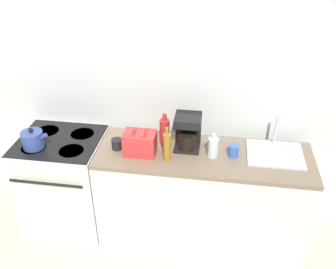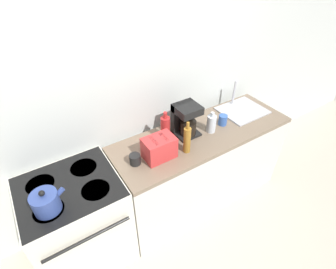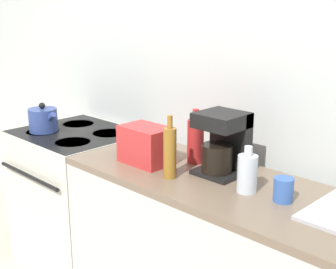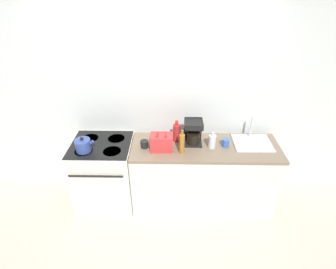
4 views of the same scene
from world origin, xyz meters
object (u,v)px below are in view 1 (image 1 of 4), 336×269
(coffee_maker, at_px, (188,130))
(cup_blue, at_px, (234,151))
(stove, at_px, (66,180))
(bottle_clear, at_px, (213,147))
(bottle_red, at_px, (165,131))
(cup_black, at_px, (117,144))
(kettle, at_px, (33,139))
(bottle_amber, at_px, (167,147))
(toaster, at_px, (140,143))

(coffee_maker, xyz_separation_m, cup_blue, (0.38, -0.09, -0.10))
(stove, relative_size, bottle_clear, 4.38)
(bottle_red, xyz_separation_m, cup_black, (-0.38, -0.15, -0.07))
(cup_blue, bearing_deg, kettle, -176.11)
(kettle, height_order, cup_black, kettle)
(bottle_red, relative_size, bottle_clear, 1.35)
(kettle, xyz_separation_m, cup_black, (0.70, 0.08, -0.03))
(bottle_clear, distance_m, cup_blue, 0.17)
(stove, relative_size, coffee_maker, 3.01)
(stove, height_order, bottle_amber, bottle_amber)
(toaster, bearing_deg, bottle_clear, 4.34)
(bottle_clear, relative_size, cup_black, 2.26)
(toaster, bearing_deg, cup_black, 169.96)
(coffee_maker, xyz_separation_m, bottle_red, (-0.20, 0.03, -0.04))
(stove, height_order, cup_black, cup_black)
(bottle_amber, xyz_separation_m, cup_blue, (0.52, 0.13, -0.07))
(bottle_amber, height_order, cup_black, bottle_amber)
(bottle_clear, bearing_deg, bottle_red, 161.70)
(coffee_maker, bearing_deg, cup_blue, -13.13)
(coffee_maker, bearing_deg, bottle_red, 172.57)
(bottle_amber, bearing_deg, kettle, 179.03)
(cup_black, distance_m, cup_blue, 0.96)
(bottle_amber, relative_size, cup_blue, 2.93)
(bottle_red, xyz_separation_m, cup_blue, (0.58, -0.12, -0.07))
(stove, xyz_separation_m, kettle, (-0.16, -0.13, 0.52))
(kettle, relative_size, bottle_clear, 1.09)
(kettle, height_order, cup_blue, kettle)
(stove, bearing_deg, coffee_maker, 3.73)
(bottle_red, bearing_deg, kettle, -168.04)
(kettle, relative_size, cup_black, 2.47)
(kettle, relative_size, toaster, 0.87)
(coffee_maker, bearing_deg, kettle, -170.99)
(kettle, xyz_separation_m, bottle_amber, (1.13, -0.02, 0.05))
(cup_blue, bearing_deg, bottle_clear, -172.38)
(bottle_clear, height_order, cup_black, bottle_clear)
(toaster, height_order, cup_blue, toaster)
(bottle_amber, bearing_deg, bottle_clear, 17.04)
(coffee_maker, distance_m, bottle_red, 0.20)
(stove, height_order, coffee_maker, coffee_maker)
(bottle_red, height_order, cup_black, bottle_red)
(toaster, relative_size, bottle_amber, 0.86)
(kettle, distance_m, coffee_maker, 1.29)
(coffee_maker, xyz_separation_m, bottle_clear, (0.22, -0.11, -0.07))
(cup_black, bearing_deg, coffee_maker, 11.74)
(kettle, bearing_deg, coffee_maker, 9.01)
(bottle_clear, bearing_deg, cup_black, -179.40)
(toaster, height_order, bottle_clear, bottle_clear)
(toaster, bearing_deg, bottle_amber, -15.63)
(stove, bearing_deg, bottle_amber, -8.67)
(cup_black, bearing_deg, kettle, -173.28)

